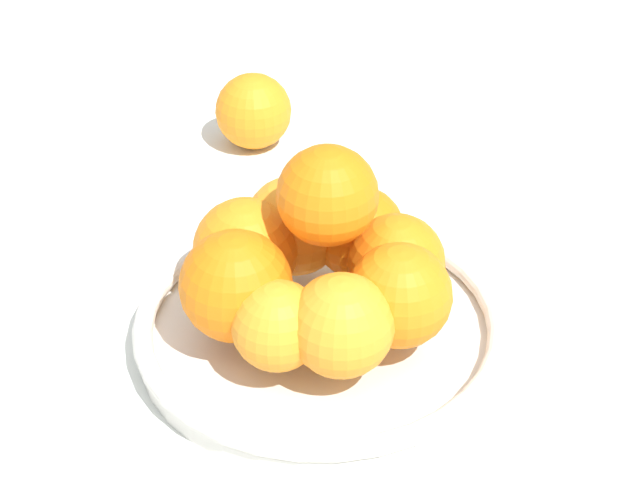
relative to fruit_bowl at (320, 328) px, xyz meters
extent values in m
plane|color=silver|center=(0.00, 0.00, -0.01)|extent=(4.00, 4.00, 0.00)
cylinder|color=silver|center=(0.00, 0.00, -0.01)|extent=(0.27, 0.27, 0.01)
torus|color=silver|center=(0.00, 0.00, 0.01)|extent=(0.28, 0.28, 0.02)
sphere|color=orange|center=(0.06, 0.01, 0.05)|extent=(0.07, 0.07, 0.07)
sphere|color=orange|center=(0.03, 0.05, 0.05)|extent=(0.07, 0.07, 0.07)
sphere|color=orange|center=(-0.01, 0.06, 0.05)|extent=(0.08, 0.08, 0.08)
sphere|color=orange|center=(-0.05, 0.03, 0.05)|extent=(0.08, 0.08, 0.08)
sphere|color=orange|center=(-0.06, -0.01, 0.05)|extent=(0.08, 0.08, 0.08)
sphere|color=orange|center=(-0.03, -0.05, 0.05)|extent=(0.06, 0.06, 0.06)
sphere|color=orange|center=(0.01, -0.06, 0.05)|extent=(0.07, 0.07, 0.07)
sphere|color=orange|center=(0.05, -0.03, 0.05)|extent=(0.08, 0.08, 0.08)
sphere|color=orange|center=(0.01, 0.01, 0.11)|extent=(0.07, 0.07, 0.07)
sphere|color=orange|center=(-0.04, 0.30, 0.02)|extent=(0.07, 0.07, 0.07)
camera|label=1|loc=(-0.06, -0.61, 0.51)|focal=60.00mm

